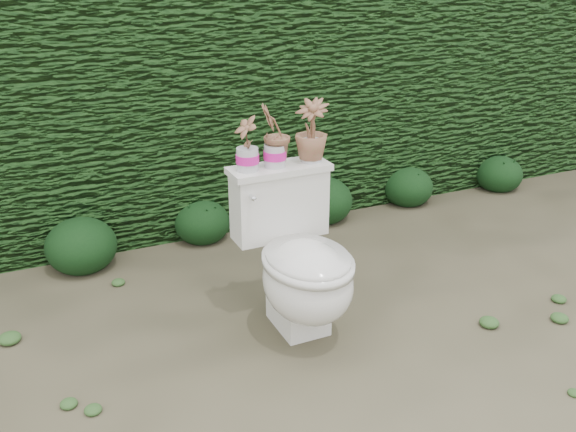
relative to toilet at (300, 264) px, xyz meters
name	(u,v)px	position (x,y,z in m)	size (l,w,h in m)	color
ground	(277,318)	(-0.07, 0.13, -0.36)	(60.00, 60.00, 0.00)	brown
hedge	(182,100)	(-0.07, 1.73, 0.44)	(8.00, 1.00, 1.60)	#234E1A
toilet	(300,264)	(0.00, 0.00, 0.00)	(0.50, 0.68, 0.78)	silver
potted_plant_left	(247,145)	(-0.16, 0.24, 0.54)	(0.13, 0.09, 0.25)	#376D22
potted_plant_center	(275,137)	(-0.02, 0.24, 0.57)	(0.16, 0.13, 0.29)	#376D22
potted_plant_right	(311,132)	(0.17, 0.24, 0.57)	(0.16, 0.16, 0.29)	#376D22
liriope_clump_2	(81,241)	(-0.89, 1.12, -0.19)	(0.41, 0.41, 0.33)	#133412
liriope_clump_3	(202,218)	(-0.12, 1.21, -0.21)	(0.36, 0.36, 0.29)	#133412
liriope_clump_4	(323,197)	(0.73, 1.18, -0.19)	(0.41, 0.41, 0.33)	#133412
liriope_clump_5	(408,183)	(1.45, 1.20, -0.21)	(0.37, 0.37, 0.29)	#133412
liriope_clump_6	(500,171)	(2.27, 1.15, -0.21)	(0.35, 0.35, 0.28)	#133412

